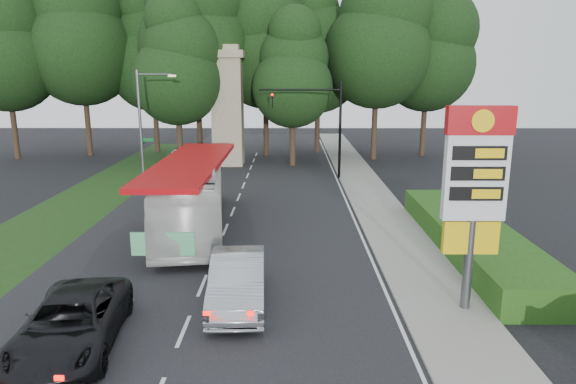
{
  "coord_description": "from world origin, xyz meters",
  "views": [
    {
      "loc": [
        3.3,
        -13.99,
        7.85
      ],
      "look_at": [
        3.2,
        10.14,
        2.2
      ],
      "focal_mm": 32.0,
      "sensor_mm": 36.0,
      "label": 1
    }
  ],
  "objects_px": {
    "streetlight_signs": "(143,122)",
    "sedan_silver": "(238,280)",
    "traffic_signal_mast": "(322,116)",
    "suv_charcoal": "(72,323)",
    "gas_station_pylon": "(475,182)",
    "transit_bus": "(192,195)",
    "monument": "(228,105)"
  },
  "relations": [
    {
      "from": "streetlight_signs",
      "to": "transit_bus",
      "type": "xyz_separation_m",
      "value": [
        5.29,
        -10.67,
        -2.68
      ]
    },
    {
      "from": "traffic_signal_mast",
      "to": "suv_charcoal",
      "type": "xyz_separation_m",
      "value": [
        -8.7,
        -24.44,
        -3.89
      ]
    },
    {
      "from": "gas_station_pylon",
      "to": "traffic_signal_mast",
      "type": "distance_m",
      "value": 22.29
    },
    {
      "from": "traffic_signal_mast",
      "to": "suv_charcoal",
      "type": "relative_size",
      "value": 1.28
    },
    {
      "from": "gas_station_pylon",
      "to": "transit_bus",
      "type": "height_order",
      "value": "gas_station_pylon"
    },
    {
      "from": "traffic_signal_mast",
      "to": "transit_bus",
      "type": "bearing_deg",
      "value": -120.23
    },
    {
      "from": "gas_station_pylon",
      "to": "sedan_silver",
      "type": "distance_m",
      "value": 8.51
    },
    {
      "from": "transit_bus",
      "to": "sedan_silver",
      "type": "xyz_separation_m",
      "value": [
        3.2,
        -8.83,
        -0.9
      ]
    },
    {
      "from": "traffic_signal_mast",
      "to": "transit_bus",
      "type": "distance_m",
      "value": 14.94
    },
    {
      "from": "traffic_signal_mast",
      "to": "monument",
      "type": "bearing_deg",
      "value": 142.0
    },
    {
      "from": "traffic_signal_mast",
      "to": "sedan_silver",
      "type": "distance_m",
      "value": 22.22
    },
    {
      "from": "gas_station_pylon",
      "to": "suv_charcoal",
      "type": "xyz_separation_m",
      "value": [
        -12.22,
        -2.43,
        -3.67
      ]
    },
    {
      "from": "traffic_signal_mast",
      "to": "suv_charcoal",
      "type": "distance_m",
      "value": 26.23
    },
    {
      "from": "gas_station_pylon",
      "to": "streetlight_signs",
      "type": "height_order",
      "value": "streetlight_signs"
    },
    {
      "from": "gas_station_pylon",
      "to": "traffic_signal_mast",
      "type": "relative_size",
      "value": 0.95
    },
    {
      "from": "streetlight_signs",
      "to": "suv_charcoal",
      "type": "relative_size",
      "value": 1.42
    },
    {
      "from": "streetlight_signs",
      "to": "sedan_silver",
      "type": "bearing_deg",
      "value": -66.48
    },
    {
      "from": "gas_station_pylon",
      "to": "sedan_silver",
      "type": "bearing_deg",
      "value": 176.2
    },
    {
      "from": "transit_bus",
      "to": "suv_charcoal",
      "type": "height_order",
      "value": "transit_bus"
    },
    {
      "from": "gas_station_pylon",
      "to": "streetlight_signs",
      "type": "relative_size",
      "value": 0.86
    },
    {
      "from": "transit_bus",
      "to": "sedan_silver",
      "type": "relative_size",
      "value": 2.41
    },
    {
      "from": "monument",
      "to": "suv_charcoal",
      "type": "relative_size",
      "value": 1.79
    },
    {
      "from": "monument",
      "to": "suv_charcoal",
      "type": "xyz_separation_m",
      "value": [
        -1.02,
        -30.44,
        -4.32
      ]
    },
    {
      "from": "sedan_silver",
      "to": "traffic_signal_mast",
      "type": "bearing_deg",
      "value": 75.96
    },
    {
      "from": "transit_bus",
      "to": "gas_station_pylon",
      "type": "bearing_deg",
      "value": -48.23
    },
    {
      "from": "sedan_silver",
      "to": "suv_charcoal",
      "type": "bearing_deg",
      "value": -149.96
    },
    {
      "from": "streetlight_signs",
      "to": "sedan_silver",
      "type": "xyz_separation_m",
      "value": [
        8.49,
        -19.5,
        -3.57
      ]
    },
    {
      "from": "sedan_silver",
      "to": "suv_charcoal",
      "type": "distance_m",
      "value": 5.4
    },
    {
      "from": "gas_station_pylon",
      "to": "traffic_signal_mast",
      "type": "height_order",
      "value": "traffic_signal_mast"
    },
    {
      "from": "traffic_signal_mast",
      "to": "streetlight_signs",
      "type": "bearing_deg",
      "value": -171.08
    },
    {
      "from": "streetlight_signs",
      "to": "transit_bus",
      "type": "distance_m",
      "value": 12.21
    },
    {
      "from": "traffic_signal_mast",
      "to": "sedan_silver",
      "type": "xyz_separation_m",
      "value": [
        -4.18,
        -21.49,
        -3.81
      ]
    }
  ]
}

